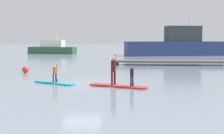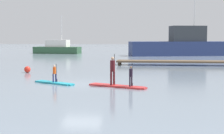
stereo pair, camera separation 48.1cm
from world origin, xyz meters
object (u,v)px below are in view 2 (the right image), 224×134
object	(u,v)px
fishing_boat_green_midground	(57,48)
mooring_buoy_mid	(27,69)
paddleboard_far	(117,86)
paddler_child_front	(131,75)
paddleboard_near	(55,83)
fishing_boat_white_large	(180,45)
paddler_adult	(113,69)
paddler_child_solo	(55,72)

from	to	relation	value
fishing_boat_green_midground	mooring_buoy_mid	distance (m)	32.60
paddleboard_far	fishing_boat_green_midground	size ratio (longest dim) A/B	0.41
mooring_buoy_mid	paddler_child_front	bearing A→B (deg)	-39.80
paddleboard_near	fishing_boat_white_large	distance (m)	35.49
paddleboard_far	paddler_adult	bearing A→B (deg)	154.92
paddleboard_near	mooring_buoy_mid	world-z (taller)	mooring_buoy_mid
paddleboard_far	fishing_boat_white_large	xyz separation A→B (m)	(7.44, 34.50, 1.66)
fishing_boat_green_midground	paddler_child_front	bearing A→B (deg)	-69.15
paddler_adult	paddler_child_front	world-z (taller)	paddler_adult
paddleboard_far	fishing_boat_white_large	bearing A→B (deg)	77.83
paddler_child_solo	fishing_boat_green_midground	xyz separation A→B (m)	(-10.11, 38.18, 0.25)
paddleboard_near	paddler_child_front	world-z (taller)	paddler_child_front
mooring_buoy_mid	fishing_boat_green_midground	bearing A→B (deg)	100.69
paddleboard_near	paddler_child_front	bearing A→B (deg)	-15.21
paddleboard_far	mooring_buoy_mid	world-z (taller)	mooring_buoy_mid
paddler_adult	mooring_buoy_mid	xyz separation A→B (m)	(-7.89, 7.01, -0.81)
fishing_boat_white_large	paddler_child_front	bearing A→B (deg)	-100.76
paddleboard_far	paddleboard_near	bearing A→B (deg)	166.48
paddler_child_solo	mooring_buoy_mid	bearing A→B (deg)	123.44
paddler_child_solo	paddler_adult	bearing A→B (deg)	-12.70
paddler_adult	paddler_child_solo	bearing A→B (deg)	167.30
paddler_child_front	fishing_boat_green_midground	world-z (taller)	fishing_boat_green_midground
paddleboard_near	fishing_boat_green_midground	bearing A→B (deg)	104.82
paddler_adult	paddler_child_front	size ratio (longest dim) A/B	1.38
paddler_child_solo	paddler_child_front	distance (m)	5.14
paddler_child_solo	paddler_adult	world-z (taller)	paddler_adult
paddler_child_front	paddler_adult	bearing A→B (deg)	156.20
paddleboard_near	mooring_buoy_mid	bearing A→B (deg)	123.36
paddleboard_far	fishing_boat_green_midground	world-z (taller)	fishing_boat_green_midground
paddler_child_solo	paddleboard_far	size ratio (longest dim) A/B	0.32
paddleboard_near	fishing_boat_green_midground	xyz separation A→B (m)	(-10.11, 38.19, 0.92)
paddleboard_near	paddleboard_far	world-z (taller)	same
fishing_boat_green_midground	mooring_buoy_mid	bearing A→B (deg)	-79.31
paddleboard_near	paddleboard_far	size ratio (longest dim) A/B	0.82
paddler_child_solo	paddler_child_front	size ratio (longest dim) A/B	0.86
paddleboard_near	paddler_adult	world-z (taller)	paddler_adult
paddleboard_near	fishing_boat_white_large	size ratio (longest dim) A/B	0.18
paddler_child_solo	mooring_buoy_mid	world-z (taller)	paddler_child_solo
paddleboard_near	paddler_adult	size ratio (longest dim) A/B	1.57
paddleboard_near	paddleboard_far	distance (m)	4.26
paddler_child_solo	paddler_adult	size ratio (longest dim) A/B	0.62
paddler_adult	fishing_boat_white_large	xyz separation A→B (m)	(7.75, 34.36, 0.63)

